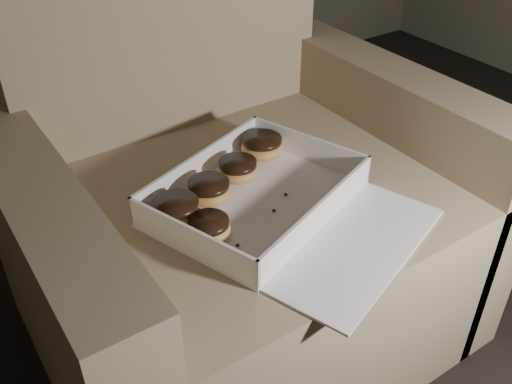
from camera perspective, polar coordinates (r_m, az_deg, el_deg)
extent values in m
cube|color=#907C5C|center=(1.27, -0.75, -6.69)|extent=(0.72, 0.72, 0.42)
cube|color=#907C5C|center=(1.29, -9.48, 17.89)|extent=(0.72, 0.14, 0.52)
cube|color=#907C5C|center=(1.12, -18.16, -11.22)|extent=(0.12, 0.72, 0.56)
cube|color=#907C5C|center=(1.43, 12.43, 1.46)|extent=(0.12, 0.72, 0.56)
cube|color=white|center=(1.07, 0.00, -1.05)|extent=(0.44, 0.39, 0.01)
cube|color=white|center=(1.12, -5.63, 2.69)|extent=(0.35, 0.13, 0.06)
cube|color=white|center=(0.99, 6.37, -2.30)|extent=(0.35, 0.13, 0.06)
cube|color=white|center=(0.94, -6.59, -4.81)|extent=(0.10, 0.26, 0.06)
cube|color=white|center=(1.18, 5.24, 4.45)|extent=(0.10, 0.26, 0.06)
cube|color=#BE4C68|center=(1.18, 5.36, 4.54)|extent=(0.09, 0.26, 0.05)
cube|color=white|center=(0.99, 10.24, -5.48)|extent=(0.40, 0.27, 0.01)
ellipsoid|color=gold|center=(1.06, -4.74, 0.02)|extent=(0.08, 0.08, 0.04)
cylinder|color=black|center=(1.05, -4.78, 0.80)|extent=(0.08, 0.08, 0.01)
ellipsoid|color=gold|center=(1.01, -8.02, -2.03)|extent=(0.09, 0.09, 0.04)
cylinder|color=black|center=(1.00, -8.11, -1.18)|extent=(0.08, 0.08, 0.01)
ellipsoid|color=gold|center=(0.97, -4.73, -3.75)|extent=(0.08, 0.08, 0.04)
cylinder|color=black|center=(0.96, -4.78, -3.02)|extent=(0.07, 0.07, 0.01)
ellipsoid|color=gold|center=(1.12, -1.84, 2.14)|extent=(0.08, 0.08, 0.04)
cylinder|color=black|center=(1.11, -1.86, 2.88)|extent=(0.07, 0.07, 0.01)
ellipsoid|color=gold|center=(1.19, 0.60, 4.46)|extent=(0.09, 0.09, 0.04)
cylinder|color=black|center=(1.18, 0.61, 5.24)|extent=(0.08, 0.08, 0.01)
ellipsoid|color=black|center=(0.96, -1.85, -5.34)|extent=(0.01, 0.01, 0.00)
ellipsoid|color=black|center=(1.04, 1.81, -1.86)|extent=(0.01, 0.01, 0.00)
ellipsoid|color=black|center=(1.08, 2.99, -0.23)|extent=(0.01, 0.01, 0.00)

